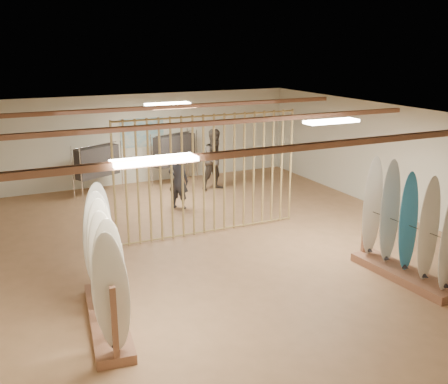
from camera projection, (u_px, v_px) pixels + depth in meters
name	position (u px, v px, depth m)	size (l,w,h in m)	color
floor	(224.00, 244.00, 11.67)	(12.00, 12.00, 0.00)	#A2754E
ceiling	(224.00, 118.00, 10.90)	(12.00, 12.00, 0.00)	gray
wall_back	(142.00, 139.00, 16.49)	(12.00, 12.00, 0.00)	silver
wall_front	(446.00, 304.00, 6.07)	(12.00, 12.00, 0.00)	silver
wall_right	(401.00, 161.00, 13.35)	(12.00, 12.00, 0.00)	silver
ceiling_slats	(224.00, 122.00, 10.92)	(9.50, 6.12, 0.10)	#8D5A40
light_panels	(224.00, 121.00, 10.91)	(1.20, 0.35, 0.06)	white
bamboo_partition	(209.00, 175.00, 11.98)	(4.45, 0.05, 2.78)	tan
poster	(142.00, 133.00, 16.42)	(1.40, 0.03, 0.90)	teal
rack_left	(105.00, 285.00, 8.15)	(0.87, 2.54, 2.01)	#8D5A40
rack_right	(406.00, 242.00, 9.77)	(0.73, 2.28, 2.14)	#8D5A40
clothing_rack_a	(97.00, 162.00, 15.14)	(1.36, 0.89, 1.54)	silver
clothing_rack_b	(175.00, 150.00, 16.41)	(1.47, 0.89, 1.65)	silver
shopper_a	(178.00, 177.00, 13.95)	(0.63, 0.43, 1.72)	#23242B
shopper_b	(216.00, 156.00, 15.71)	(1.01, 0.79, 2.10)	#3C352E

